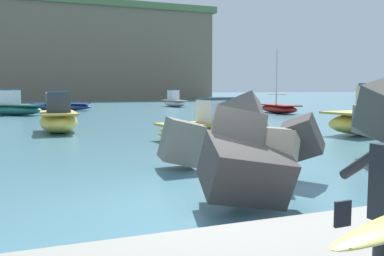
{
  "coord_description": "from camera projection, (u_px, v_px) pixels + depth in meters",
  "views": [
    {
      "loc": [
        -3.23,
        -7.0,
        2.17
      ],
      "look_at": [
        -0.33,
        0.5,
        1.4
      ],
      "focal_mm": 38.96,
      "sensor_mm": 36.0,
      "label": 1
    }
  ],
  "objects": [
    {
      "name": "boat_mid_right",
      "position": [
        12.0,
        107.0,
        33.67
      ],
      "size": [
        5.26,
        4.57,
        2.13
      ],
      "color": "#1E6656",
      "rests_on": "ground"
    },
    {
      "name": "breakwater_jetty",
      "position": [
        230.0,
        131.0,
        9.29
      ],
      "size": [
        32.09,
        6.05,
        2.68
      ],
      "color": "gray",
      "rests_on": "ground"
    },
    {
      "name": "boat_mid_centre",
      "position": [
        60.0,
        105.0,
        40.66
      ],
      "size": [
        6.1,
        3.57,
        1.95
      ],
      "color": "navy",
      "rests_on": "ground"
    },
    {
      "name": "mooring_buoy_inner",
      "position": [
        56.0,
        111.0,
        35.94
      ],
      "size": [
        0.44,
        0.44,
        0.44
      ],
      "color": "yellow",
      "rests_on": "ground"
    },
    {
      "name": "boat_near_left",
      "position": [
        373.0,
        118.0,
        19.8
      ],
      "size": [
        5.69,
        2.99,
        2.42
      ],
      "color": "#EAC64C",
      "rests_on": "ground"
    },
    {
      "name": "boat_far_centre",
      "position": [
        212.0,
        126.0,
        17.8
      ],
      "size": [
        5.06,
        2.72,
        1.79
      ],
      "color": "#EAC64C",
      "rests_on": "ground"
    },
    {
      "name": "boat_mid_left",
      "position": [
        174.0,
        101.0,
        49.49
      ],
      "size": [
        2.04,
        4.87,
        2.08
      ],
      "color": "beige",
      "rests_on": "ground"
    },
    {
      "name": "boat_near_centre",
      "position": [
        58.0,
        119.0,
        20.56
      ],
      "size": [
        1.83,
        4.04,
        2.03
      ],
      "color": "#EAC64C",
      "rests_on": "ground"
    },
    {
      "name": "station_building_central",
      "position": [
        12.0,
        1.0,
        85.29
      ],
      "size": [
        4.72,
        6.12,
        4.21
      ],
      "color": "silver",
      "rests_on": "headland_bluff"
    },
    {
      "name": "ground_plane",
      "position": [
        218.0,
        203.0,
        7.87
      ],
      "size": [
        400.0,
        400.0,
        0.0
      ],
      "primitive_type": "plane",
      "color": "#42707F"
    },
    {
      "name": "boat_near_right",
      "position": [
        278.0,
        108.0,
        36.63
      ],
      "size": [
        2.22,
        5.58,
        5.64
      ],
      "color": "maroon",
      "rests_on": "ground"
    }
  ]
}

